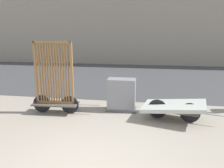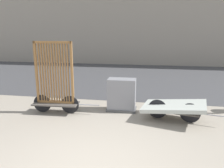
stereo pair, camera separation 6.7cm
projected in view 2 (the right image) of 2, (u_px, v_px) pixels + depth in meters
The scene contains 4 objects.
road_strip at pixel (130, 76), 12.75m from camera, with size 56.00×9.53×0.01m.
bike_cart_with_bedframe at pixel (55, 87), 6.84m from camera, with size 2.16×0.62×2.27m.
bike_cart_with_mattress at pixel (174, 107), 6.33m from camera, with size 2.36×1.41×0.60m.
utility_cabinet at pixel (122, 96), 7.13m from camera, with size 0.96×0.55×1.06m.
Camera 2 is at (1.08, -3.36, 2.52)m, focal length 35.00 mm.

